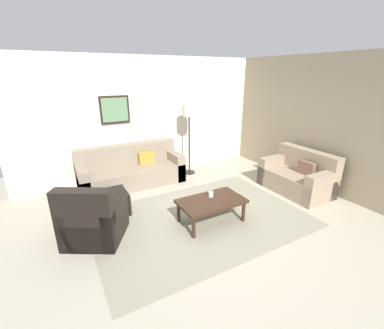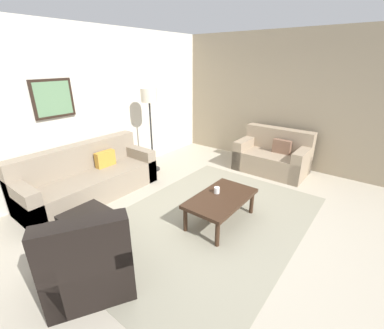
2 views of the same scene
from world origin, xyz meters
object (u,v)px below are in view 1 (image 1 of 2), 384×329
object	(u,v)px
ottoman	(112,203)
framed_artwork	(115,110)
couch_main	(131,171)
armchair_leather	(93,223)
couch_loveseat	(299,177)
coffee_table	(211,203)
lamp_standing	(189,118)
cup	(211,194)

from	to	relation	value
ottoman	framed_artwork	size ratio (longest dim) A/B	0.88
couch_main	armchair_leather	size ratio (longest dim) A/B	2.09
armchair_leather	ottoman	distance (m)	0.83
couch_main	ottoman	bearing A→B (deg)	-121.75
couch_loveseat	ottoman	world-z (taller)	couch_loveseat
couch_main	framed_artwork	size ratio (longest dim) A/B	3.58
armchair_leather	framed_artwork	world-z (taller)	framed_artwork
couch_loveseat	coffee_table	world-z (taller)	couch_loveseat
armchair_leather	coffee_table	bearing A→B (deg)	-12.60
couch_loveseat	armchair_leather	xyz separation A→B (m)	(-4.17, 0.27, 0.01)
armchair_leather	lamp_standing	size ratio (longest dim) A/B	0.64
armchair_leather	lamp_standing	xyz separation A→B (m)	(2.60, 1.77, 1.10)
couch_loveseat	ottoman	size ratio (longest dim) A/B	2.53
cup	coffee_table	bearing A→B (deg)	-117.74
couch_loveseat	ottoman	bearing A→B (deg)	165.27
coffee_table	couch_loveseat	bearing A→B (deg)	3.34
lamp_standing	cup	bearing A→B (deg)	-108.86
armchair_leather	cup	distance (m)	1.93
framed_artwork	armchair_leather	bearing A→B (deg)	-113.74
lamp_standing	framed_artwork	size ratio (longest dim) A/B	2.67
armchair_leather	couch_main	bearing A→B (deg)	58.67
armchair_leather	ottoman	world-z (taller)	armchair_leather
coffee_table	couch_main	bearing A→B (deg)	107.38
couch_loveseat	armchair_leather	bearing A→B (deg)	176.24
couch_loveseat	lamp_standing	bearing A→B (deg)	127.49
couch_main	framed_artwork	bearing A→B (deg)	109.52
coffee_table	lamp_standing	world-z (taller)	lamp_standing
ottoman	framed_artwork	distance (m)	2.19
coffee_table	framed_artwork	world-z (taller)	framed_artwork
armchair_leather	framed_artwork	bearing A→B (deg)	66.26
coffee_table	cup	bearing A→B (deg)	62.26
cup	lamp_standing	distance (m)	2.39
cup	framed_artwork	world-z (taller)	framed_artwork
cup	couch_loveseat	bearing A→B (deg)	0.66
couch_main	coffee_table	bearing A→B (deg)	-72.62
ottoman	cup	size ratio (longest dim) A/B	6.11
ottoman	lamp_standing	distance (m)	2.71
coffee_table	framed_artwork	distance (m)	3.08
ottoman	couch_loveseat	bearing A→B (deg)	-14.73
armchair_leather	coffee_table	distance (m)	1.88
armchair_leather	framed_artwork	distance (m)	2.80
cup	framed_artwork	distance (m)	2.96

